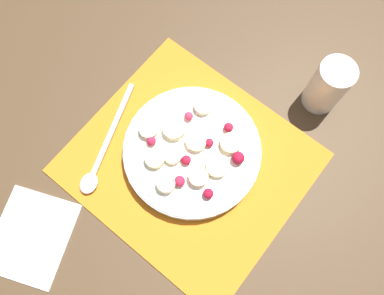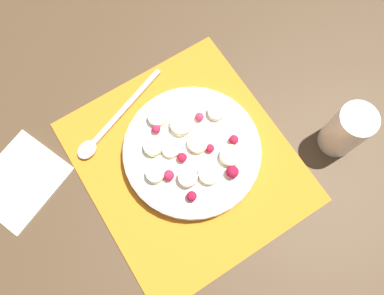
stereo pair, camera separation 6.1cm
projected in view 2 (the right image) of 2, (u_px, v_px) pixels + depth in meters
The scene contains 6 objects.
ground_plane at pixel (187, 161), 0.64m from camera, with size 3.00×3.00×0.00m, color #4C3823.
placemat at pixel (186, 161), 0.64m from camera, with size 0.37×0.33×0.01m.
fruit_bowl at pixel (192, 151), 0.62m from camera, with size 0.23×0.23×0.04m.
spoon at pixel (105, 130), 0.65m from camera, with size 0.09×0.21×0.01m.
drinking_glass at pixel (346, 130), 0.60m from camera, with size 0.06×0.06×0.10m.
napkin at pixel (20, 181), 0.63m from camera, with size 0.16×0.17×0.01m.
Camera 2 is at (0.15, -0.08, 0.62)m, focal length 35.00 mm.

